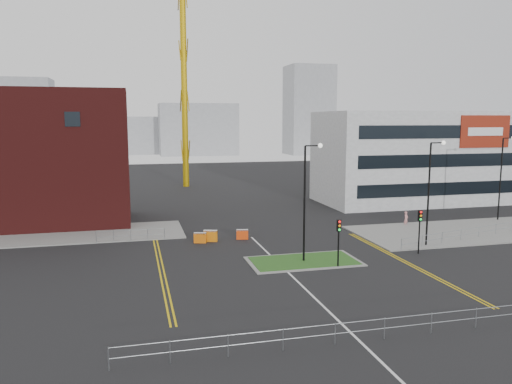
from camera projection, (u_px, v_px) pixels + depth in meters
ground at (316, 300)px, 30.56m from camera, size 200.00×200.00×0.00m
pavement_left at (32, 237)px, 46.85m from camera, size 28.00×8.00×0.12m
pavement_right at (475, 231)px, 49.29m from camera, size 24.00×10.00×0.12m
island_kerb at (304, 261)px, 38.72m from camera, size 8.60×4.60×0.08m
grass_island at (304, 261)px, 38.71m from camera, size 8.00×4.00×0.12m
brick_building at (8, 160)px, 50.92m from camera, size 24.20×10.07×14.24m
office_block at (414, 157)px, 66.66m from camera, size 25.00×12.20×12.00m
tower_crane at (218, 11)px, 78.59m from camera, size 50.95×16.55×40.65m
streetlamp_island at (307, 193)px, 38.00m from camera, size 1.46×0.36×9.18m
streetlamp_right_near at (431, 185)px, 42.81m from camera, size 1.46×0.36×9.18m
streetlamp_right_far at (503, 171)px, 53.86m from camera, size 1.46×0.36×9.18m
traffic_light_island at (339, 234)px, 36.90m from camera, size 0.28×0.33×3.65m
traffic_light_right at (420, 223)px, 40.75m from camera, size 0.28×0.33×3.65m
railing_front at (360, 326)px, 24.69m from camera, size 24.05×0.05×1.10m
railing_left at (131, 234)px, 45.08m from camera, size 6.05×0.05×1.10m
railing_right at (479, 230)px, 46.43m from camera, size 19.05×5.05×1.10m
centre_line at (305, 289)px, 32.48m from camera, size 0.15×30.00×0.01m
yellow_left_a at (158, 265)px, 37.99m from camera, size 0.12×24.00×0.01m
yellow_left_b at (162, 264)px, 38.06m from camera, size 0.12×24.00×0.01m
yellow_right_a at (404, 262)px, 38.61m from camera, size 0.12×20.00×0.01m
yellow_right_b at (407, 262)px, 38.68m from camera, size 0.12×20.00×0.01m
skyline_a at (18, 120)px, 134.54m from camera, size 18.00×12.00×22.00m
skyline_b at (198, 129)px, 156.62m from camera, size 24.00×12.00×16.00m
skyline_c at (309, 110)px, 159.39m from camera, size 14.00×12.00×28.00m
skyline_d at (139, 135)px, 162.17m from camera, size 30.00×12.00×12.00m
pedestrian at (406, 219)px, 51.63m from camera, size 0.67×0.61×1.55m
barrier_left at (200, 237)px, 44.65m from camera, size 1.17×0.67×0.93m
barrier_mid at (210, 235)px, 45.15m from camera, size 1.30×0.76×1.04m
barrier_right at (242, 234)px, 46.04m from camera, size 1.13×0.60×0.91m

